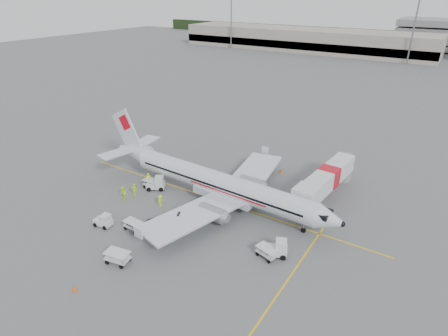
{
  "coord_description": "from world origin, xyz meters",
  "views": [
    {
      "loc": [
        23.56,
        -35.02,
        24.96
      ],
      "look_at": [
        0.0,
        2.0,
        3.8
      ],
      "focal_mm": 30.0,
      "sensor_mm": 36.0,
      "label": 1
    }
  ],
  "objects_px": {
    "belt_loader": "(164,218)",
    "jet_bridge": "(328,183)",
    "tug_fore": "(275,248)",
    "tug_mid": "(103,220)",
    "aircraft": "(220,170)",
    "tug_aft": "(155,183)"
  },
  "relations": [
    {
      "from": "belt_loader",
      "to": "jet_bridge",
      "type": "bearing_deg",
      "value": 27.23
    },
    {
      "from": "tug_fore",
      "to": "belt_loader",
      "type": "bearing_deg",
      "value": 166.97
    },
    {
      "from": "jet_bridge",
      "to": "tug_fore",
      "type": "relative_size",
      "value": 6.69
    },
    {
      "from": "belt_loader",
      "to": "tug_mid",
      "type": "bearing_deg",
      "value": -175.88
    },
    {
      "from": "aircraft",
      "to": "tug_mid",
      "type": "relative_size",
      "value": 16.62
    },
    {
      "from": "aircraft",
      "to": "belt_loader",
      "type": "bearing_deg",
      "value": -102.44
    },
    {
      "from": "jet_bridge",
      "to": "tug_mid",
      "type": "bearing_deg",
      "value": -129.18
    },
    {
      "from": "tug_fore",
      "to": "tug_aft",
      "type": "bearing_deg",
      "value": 144.79
    },
    {
      "from": "aircraft",
      "to": "tug_mid",
      "type": "bearing_deg",
      "value": -123.61
    },
    {
      "from": "jet_bridge",
      "to": "belt_loader",
      "type": "bearing_deg",
      "value": -123.38
    },
    {
      "from": "tug_fore",
      "to": "tug_aft",
      "type": "distance_m",
      "value": 20.36
    },
    {
      "from": "aircraft",
      "to": "tug_aft",
      "type": "height_order",
      "value": "aircraft"
    },
    {
      "from": "jet_bridge",
      "to": "belt_loader",
      "type": "height_order",
      "value": "jet_bridge"
    },
    {
      "from": "jet_bridge",
      "to": "tug_mid",
      "type": "relative_size",
      "value": 7.87
    },
    {
      "from": "aircraft",
      "to": "belt_loader",
      "type": "distance_m",
      "value": 9.2
    },
    {
      "from": "aircraft",
      "to": "tug_fore",
      "type": "bearing_deg",
      "value": -26.4
    },
    {
      "from": "belt_loader",
      "to": "tug_mid",
      "type": "xyz_separation_m",
      "value": [
        -6.38,
        -3.48,
        -0.53
      ]
    },
    {
      "from": "aircraft",
      "to": "tug_fore",
      "type": "xyz_separation_m",
      "value": [
        10.54,
        -5.85,
        -3.77
      ]
    },
    {
      "from": "belt_loader",
      "to": "tug_aft",
      "type": "xyz_separation_m",
      "value": [
        -7.19,
        6.46,
        -0.38
      ]
    },
    {
      "from": "tug_aft",
      "to": "aircraft",
      "type": "bearing_deg",
      "value": -20.79
    },
    {
      "from": "tug_aft",
      "to": "tug_fore",
      "type": "bearing_deg",
      "value": -43.1
    },
    {
      "from": "tug_mid",
      "to": "aircraft",
      "type": "bearing_deg",
      "value": 46.47
    }
  ]
}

